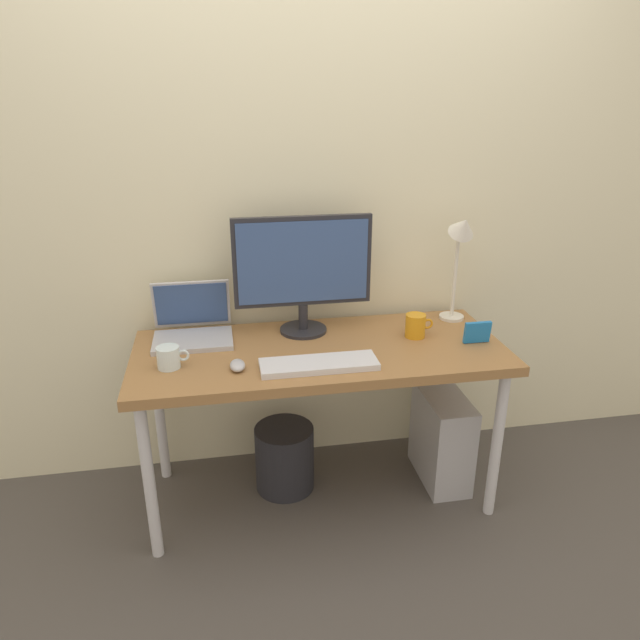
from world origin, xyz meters
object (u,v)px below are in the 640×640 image
at_px(coffee_mug, 416,326).
at_px(computer_tower, 442,438).
at_px(photo_frame, 477,332).
at_px(laptop, 192,325).
at_px(desk_lamp, 461,243).
at_px(monitor, 303,268).
at_px(wastebasket, 285,458).
at_px(keyboard, 319,364).
at_px(mouse, 238,365).
at_px(desk, 320,362).
at_px(glass_cup, 169,357).

relative_size(coffee_mug, computer_tower, 0.28).
bearing_deg(photo_frame, laptop, 167.03).
bearing_deg(desk_lamp, photo_frame, -91.19).
distance_m(monitor, desk_lamp, 0.69).
xyz_separation_m(desk_lamp, wastebasket, (-0.79, -0.10, -0.91)).
height_order(desk_lamp, photo_frame, desk_lamp).
xyz_separation_m(desk_lamp, computer_tower, (-0.08, -0.16, -0.85)).
height_order(keyboard, computer_tower, keyboard).
xyz_separation_m(mouse, wastebasket, (0.19, 0.21, -0.58)).
distance_m(desk_lamp, photo_frame, 0.39).
xyz_separation_m(desk, coffee_mug, (0.41, 0.04, 0.11)).
height_order(desk_lamp, glass_cup, desk_lamp).
height_order(mouse, photo_frame, photo_frame).
relative_size(keyboard, coffee_mug, 3.70).
relative_size(desk_lamp, coffee_mug, 4.16).
relative_size(mouse, coffee_mug, 0.76).
height_order(desk, keyboard, keyboard).
bearing_deg(computer_tower, coffee_mug, 171.02).
bearing_deg(photo_frame, computer_tower, 131.38).
relative_size(coffee_mug, wastebasket, 0.40).
height_order(monitor, photo_frame, monitor).
xyz_separation_m(monitor, coffee_mug, (0.45, -0.14, -0.23)).
xyz_separation_m(desk, glass_cup, (-0.58, -0.08, 0.11)).
relative_size(glass_cup, photo_frame, 1.09).
relative_size(monitor, computer_tower, 1.36).
bearing_deg(laptop, computer_tower, -9.47).
distance_m(coffee_mug, photo_frame, 0.25).
relative_size(photo_frame, computer_tower, 0.26).
xyz_separation_m(keyboard, mouse, (-0.30, 0.03, 0.01)).
relative_size(desk, computer_tower, 3.54).
bearing_deg(wastebasket, glass_cup, -160.80).
bearing_deg(desk_lamp, computer_tower, -116.18).
bearing_deg(desk, monitor, 102.59).
distance_m(laptop, wastebasket, 0.72).
xyz_separation_m(glass_cup, computer_tower, (1.15, 0.09, -0.54)).
height_order(desk_lamp, coffee_mug, desk_lamp).
height_order(mouse, glass_cup, glass_cup).
bearing_deg(wastebasket, mouse, -131.32).
distance_m(desk, mouse, 0.37).
bearing_deg(photo_frame, glass_cup, -179.57).
height_order(coffee_mug, computer_tower, coffee_mug).
relative_size(desk, keyboard, 3.38).
bearing_deg(monitor, wastebasket, -135.79).
height_order(desk_lamp, keyboard, desk_lamp).
bearing_deg(keyboard, desk, 78.50).
relative_size(photo_frame, wastebasket, 0.37).
xyz_separation_m(desk, monitor, (-0.04, 0.18, 0.35)).
distance_m(keyboard, mouse, 0.30).
bearing_deg(keyboard, computer_tower, 17.63).
distance_m(mouse, photo_frame, 0.98).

